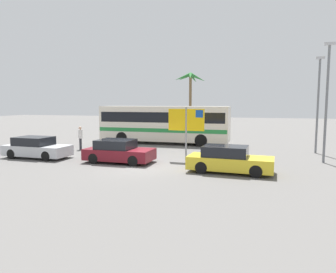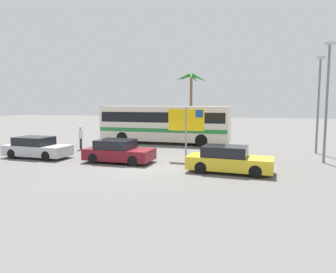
% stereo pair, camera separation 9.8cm
% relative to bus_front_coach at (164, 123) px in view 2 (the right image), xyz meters
% --- Properties ---
extents(ground, '(120.00, 120.00, 0.00)m').
position_rel_bus_front_coach_xyz_m(ground, '(1.55, -9.64, -1.78)').
color(ground, '#605E5B').
extents(bus_front_coach, '(10.99, 2.51, 3.17)m').
position_rel_bus_front_coach_xyz_m(bus_front_coach, '(0.00, 0.00, 0.00)').
color(bus_front_coach, silver).
rests_on(bus_front_coach, ground).
extents(ferry_sign, '(2.20, 0.14, 3.20)m').
position_rel_bus_front_coach_xyz_m(ferry_sign, '(3.64, -7.24, 0.54)').
color(ferry_sign, gray).
rests_on(ferry_sign, ground).
extents(car_yellow, '(4.23, 1.86, 1.32)m').
position_rel_bus_front_coach_xyz_m(car_yellow, '(6.36, -9.81, -1.15)').
color(car_yellow, yellow).
rests_on(car_yellow, ground).
extents(car_silver, '(4.20, 1.83, 1.32)m').
position_rel_bus_front_coach_xyz_m(car_silver, '(-5.68, -8.99, -1.15)').
color(car_silver, '#B7BABF').
rests_on(car_silver, ground).
extents(car_maroon, '(3.96, 1.91, 1.32)m').
position_rel_bus_front_coach_xyz_m(car_maroon, '(-0.06, -8.90, -1.15)').
color(car_maroon, maroon).
rests_on(car_maroon, ground).
extents(pedestrian_near_sign, '(0.32, 0.32, 1.71)m').
position_rel_bus_front_coach_xyz_m(pedestrian_near_sign, '(-4.94, -5.12, -0.77)').
color(pedestrian_near_sign, '#2D2D33').
rests_on(pedestrian_near_sign, ground).
extents(lamp_post_left_side, '(0.56, 0.20, 6.81)m').
position_rel_bus_front_coach_xyz_m(lamp_post_left_side, '(11.41, -5.71, 1.95)').
color(lamp_post_left_side, slate).
rests_on(lamp_post_left_side, ground).
extents(lamp_post_right_side, '(0.56, 0.20, 6.53)m').
position_rel_bus_front_coach_xyz_m(lamp_post_right_side, '(11.57, -2.06, 1.81)').
color(lamp_post_right_side, slate).
rests_on(lamp_post_right_side, ground).
extents(palm_tree_seaside, '(3.72, 3.85, 7.03)m').
position_rel_bus_front_coach_xyz_m(palm_tree_seaside, '(-0.20, 11.14, 3.85)').
color(palm_tree_seaside, brown).
rests_on(palm_tree_seaside, ground).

